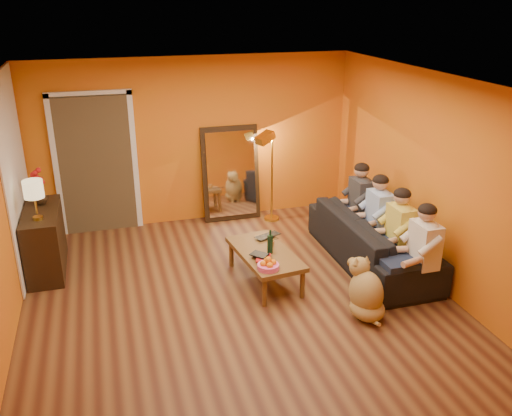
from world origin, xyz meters
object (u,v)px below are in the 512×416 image
object	(u,v)px
sofa	(372,239)
person_far_right	(360,204)
mirror_frame	(231,173)
tumbler	(271,243)
dog	(366,288)
table_lamp	(35,200)
wine_bottle	(270,242)
floor_lamp	(272,178)
person_mid_left	(400,234)
person_far_left	(424,252)
person_mid_right	(379,218)
sideboard	(45,241)
coffee_table	(265,266)
laptop	(270,238)
vase	(40,197)

from	to	relation	value
sofa	person_far_right	world-z (taller)	person_far_right
mirror_frame	sofa	bearing A→B (deg)	-55.36
sofa	tumbler	xyz separation A→B (m)	(-1.43, 0.03, 0.12)
dog	person_far_right	bearing A→B (deg)	47.17
person_far_right	tumbler	bearing A→B (deg)	-158.25
table_lamp	wine_bottle	xyz separation A→B (m)	(2.74, -0.86, -0.53)
mirror_frame	tumbler	size ratio (longest dim) A/B	16.33
floor_lamp	wine_bottle	world-z (taller)	floor_lamp
mirror_frame	person_mid_left	xyz separation A→B (m)	(1.58, -2.55, -0.15)
person_far_left	tumbler	size ratio (longest dim) A/B	13.11
table_lamp	person_mid_right	size ratio (longest dim) A/B	0.42
wine_bottle	dog	bearing A→B (deg)	-51.86
mirror_frame	sideboard	bearing A→B (deg)	-158.84
person_mid_right	tumbler	xyz separation A→B (m)	(-1.56, -0.07, -0.15)
sofa	floor_lamp	bearing A→B (deg)	24.91
coffee_table	floor_lamp	size ratio (longest dim) A/B	0.85
mirror_frame	wine_bottle	distance (m)	2.25
wine_bottle	person_far_left	bearing A→B (deg)	-27.78
dog	laptop	distance (m)	1.59
tumbler	laptop	size ratio (longest dim) A/B	0.26
table_lamp	laptop	xyz separation A→B (m)	(2.87, -0.46, -0.67)
wine_bottle	tumbler	bearing A→B (deg)	67.62
mirror_frame	coffee_table	bearing A→B (deg)	-92.59
dog	person_far_right	distance (m)	2.02
table_lamp	person_mid_left	size ratio (longest dim) A/B	0.42
person_mid_left	vase	world-z (taller)	person_mid_left
coffee_table	vase	size ratio (longest dim) A/B	6.40
person_far_left	sofa	bearing A→B (deg)	97.41
sideboard	coffee_table	size ratio (longest dim) A/B	0.97
person_far_left	person_mid_right	world-z (taller)	same
dog	sofa	bearing A→B (deg)	41.02
sofa	wine_bottle	xyz separation A→B (m)	(-1.50, -0.14, 0.23)
coffee_table	person_far_right	world-z (taller)	person_far_right
sofa	coffee_table	size ratio (longest dim) A/B	1.92
floor_lamp	person_far_right	world-z (taller)	floor_lamp
tumbler	vase	xyz separation A→B (m)	(-2.81, 1.24, 0.48)
person_mid_left	tumbler	world-z (taller)	person_mid_left
sideboard	person_far_left	xyz separation A→B (m)	(4.37, -2.02, 0.18)
dog	person_mid_right	size ratio (longest dim) A/B	0.58
dog	sideboard	bearing A→B (deg)	129.49
floor_lamp	person_far_right	xyz separation A→B (m)	(0.97, -1.17, -0.11)
tumbler	vase	size ratio (longest dim) A/B	0.49
mirror_frame	floor_lamp	xyz separation A→B (m)	(0.61, -0.28, -0.04)
person_far_right	wine_bottle	distance (m)	1.81
person_mid_left	wine_bottle	distance (m)	1.66
person_far_right	laptop	distance (m)	1.56
coffee_table	laptop	size ratio (longest dim) A/B	3.36
sofa	dog	world-z (taller)	dog
mirror_frame	coffee_table	size ratio (longest dim) A/B	1.25
person_far_right	person_mid_right	bearing A→B (deg)	-90.00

